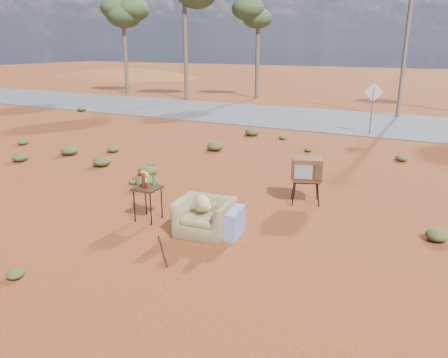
% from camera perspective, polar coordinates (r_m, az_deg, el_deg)
% --- Properties ---
extents(ground, '(140.00, 140.00, 0.00)m').
position_cam_1_polar(ground, '(9.13, -3.99, -6.81)').
color(ground, brown).
rests_on(ground, ground).
extents(highway, '(140.00, 7.00, 0.04)m').
position_cam_1_polar(highway, '(22.83, 15.98, 7.26)').
color(highway, '#565659').
rests_on(highway, ground).
extents(dirt_mound, '(26.00, 18.00, 2.00)m').
position_cam_1_polar(dirt_mound, '(53.71, -12.95, 12.84)').
color(dirt_mound, brown).
rests_on(dirt_mound, ground).
extents(armchair, '(1.34, 0.95, 0.95)m').
position_cam_1_polar(armchair, '(8.85, -1.99, -4.45)').
color(armchair, olive).
rests_on(armchair, ground).
extents(tv_unit, '(0.85, 0.76, 1.13)m').
position_cam_1_polar(tv_unit, '(10.62, 10.75, 1.20)').
color(tv_unit, black).
rests_on(tv_unit, ground).
extents(side_table, '(0.55, 0.55, 1.06)m').
position_cam_1_polar(side_table, '(9.59, -10.07, -0.82)').
color(side_table, '#332312').
rests_on(side_table, ground).
extents(rusty_bar, '(0.90, 1.00, 0.03)m').
position_cam_1_polar(rusty_bar, '(8.36, -8.00, -9.19)').
color(rusty_bar, '#4F2915').
rests_on(rusty_bar, ground).
extents(road_sign, '(0.78, 0.06, 2.19)m').
position_cam_1_polar(road_sign, '(19.45, 18.87, 9.79)').
color(road_sign, brown).
rests_on(road_sign, ground).
extents(eucalyptus_far_left, '(3.20, 3.20, 7.10)m').
position_cam_1_polar(eucalyptus_far_left, '(35.21, -13.10, 20.44)').
color(eucalyptus_far_left, brown).
rests_on(eucalyptus_far_left, ground).
extents(eucalyptus_near_left, '(3.20, 3.20, 6.60)m').
position_cam_1_polar(eucalyptus_near_left, '(31.67, 4.50, 20.32)').
color(eucalyptus_near_left, brown).
rests_on(eucalyptus_near_left, ground).
extents(utility_pole_center, '(1.40, 0.20, 8.00)m').
position_cam_1_polar(utility_pole_center, '(24.72, 22.79, 16.96)').
color(utility_pole_center, brown).
rests_on(utility_pole_center, ground).
extents(scrub_patch, '(17.49, 8.07, 0.33)m').
position_cam_1_polar(scrub_patch, '(13.13, 2.86, 1.41)').
color(scrub_patch, '#4B5224').
rests_on(scrub_patch, ground).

